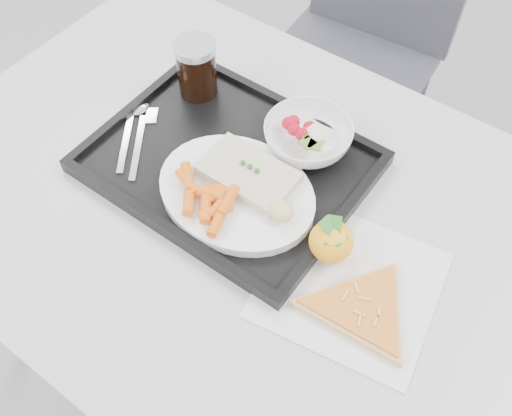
{
  "coord_description": "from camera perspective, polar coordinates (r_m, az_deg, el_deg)",
  "views": [
    {
      "loc": [
        0.32,
        -0.14,
        1.51
      ],
      "look_at": [
        0.01,
        0.29,
        0.77
      ],
      "focal_mm": 40.0,
      "sensor_mm": 36.0,
      "label": 1
    }
  ],
  "objects": [
    {
      "name": "table",
      "position": [
        0.99,
        0.14,
        -2.21
      ],
      "size": [
        1.2,
        0.8,
        0.75
      ],
      "color": "#A6A6A8",
      "rests_on": "ground"
    },
    {
      "name": "chair",
      "position": [
        1.62,
        10.43,
        16.83
      ],
      "size": [
        0.45,
        0.45,
        0.93
      ],
      "color": "#383840",
      "rests_on": "ground"
    },
    {
      "name": "tray",
      "position": [
        0.98,
        -2.76,
        4.47
      ],
      "size": [
        0.45,
        0.35,
        0.03
      ],
      "color": "black",
      "rests_on": "table"
    },
    {
      "name": "dinner_plate",
      "position": [
        0.92,
        -1.96,
        1.58
      ],
      "size": [
        0.27,
        0.27,
        0.02
      ],
      "color": "white",
      "rests_on": "tray"
    },
    {
      "name": "fish_fillet",
      "position": [
        0.92,
        -0.78,
        3.45
      ],
      "size": [
        0.15,
        0.09,
        0.03
      ],
      "color": "beige",
      "rests_on": "dinner_plate"
    },
    {
      "name": "bread_roll",
      "position": [
        0.87,
        2.49,
        -0.24
      ],
      "size": [
        0.05,
        0.04,
        0.03
      ],
      "color": "#E2B98B",
      "rests_on": "dinner_plate"
    },
    {
      "name": "salad_bowl",
      "position": [
        0.99,
        5.22,
        7.12
      ],
      "size": [
        0.15,
        0.15,
        0.05
      ],
      "color": "white",
      "rests_on": "tray"
    },
    {
      "name": "cola_glass",
      "position": [
        1.06,
        -5.97,
        13.81
      ],
      "size": [
        0.08,
        0.08,
        0.11
      ],
      "color": "black",
      "rests_on": "tray"
    },
    {
      "name": "cutlery",
      "position": [
        1.04,
        -11.85,
        7.72
      ],
      "size": [
        0.13,
        0.16,
        0.01
      ],
      "color": "silver",
      "rests_on": "tray"
    },
    {
      "name": "napkin",
      "position": [
        0.87,
        9.38,
        -7.58
      ],
      "size": [
        0.29,
        0.28,
        0.0
      ],
      "color": "silver",
      "rests_on": "table"
    },
    {
      "name": "tangerine",
      "position": [
        0.86,
        7.53,
        -3.32
      ],
      "size": [
        0.07,
        0.07,
        0.07
      ],
      "color": "orange",
      "rests_on": "napkin"
    },
    {
      "name": "pizza_slice",
      "position": [
        0.85,
        10.52,
        -9.85
      ],
      "size": [
        0.29,
        0.29,
        0.02
      ],
      "color": "tan",
      "rests_on": "napkin"
    },
    {
      "name": "carrot_pile",
      "position": [
        0.89,
        -4.8,
        1.03
      ],
      "size": [
        0.13,
        0.1,
        0.03
      ],
      "color": "orange",
      "rests_on": "dinner_plate"
    },
    {
      "name": "salad_contents",
      "position": [
        0.98,
        5.28,
        7.54
      ],
      "size": [
        0.09,
        0.06,
        0.03
      ],
      "color": "#AC0B1E",
      "rests_on": "salad_bowl"
    }
  ]
}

